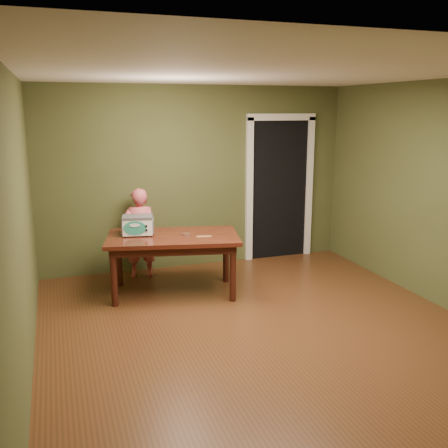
{
  "coord_description": "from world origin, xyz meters",
  "views": [
    {
      "loc": [
        -1.94,
        -4.39,
        2.27
      ],
      "look_at": [
        -0.1,
        1.0,
        0.95
      ],
      "focal_mm": 40.0,
      "sensor_mm": 36.0,
      "label": 1
    }
  ],
  "objects": [
    {
      "name": "child",
      "position": [
        -0.9,
        2.19,
        0.62
      ],
      "size": [
        0.49,
        0.35,
        1.24
      ],
      "primitive_type": "imported",
      "rotation": [
        0.0,
        0.0,
        3.01
      ],
      "color": "#E05C6A",
      "rests_on": "floor"
    },
    {
      "name": "baking_pan",
      "position": [
        -0.46,
        1.4,
        0.76
      ],
      "size": [
        0.1,
        0.1,
        0.02
      ],
      "color": "silver",
      "rests_on": "dining_table"
    },
    {
      "name": "toy_oven",
      "position": [
        -1.02,
        1.6,
        0.88
      ],
      "size": [
        0.43,
        0.33,
        0.24
      ],
      "rotation": [
        0.0,
        0.0,
        -0.2
      ],
      "color": "#4C4F54",
      "rests_on": "dining_table"
    },
    {
      "name": "doorway",
      "position": [
        1.3,
        2.78,
        1.06
      ],
      "size": [
        1.1,
        0.66,
        2.25
      ],
      "color": "black",
      "rests_on": "ground"
    },
    {
      "name": "dining_table",
      "position": [
        -0.62,
        1.44,
        0.65
      ],
      "size": [
        1.75,
        1.22,
        0.75
      ],
      "rotation": [
        0.0,
        0.0,
        -0.21
      ],
      "color": "#38110C",
      "rests_on": "floor"
    },
    {
      "name": "floor",
      "position": [
        0.0,
        0.0,
        0.0
      ],
      "size": [
        5.0,
        5.0,
        0.0
      ],
      "primitive_type": "plane",
      "color": "#552E18",
      "rests_on": "ground"
    },
    {
      "name": "room_shell",
      "position": [
        0.0,
        0.0,
        1.71
      ],
      "size": [
        4.52,
        5.02,
        2.61
      ],
      "color": "#47502A",
      "rests_on": "ground"
    },
    {
      "name": "spatula",
      "position": [
        -0.27,
        1.25,
        0.75
      ],
      "size": [
        0.18,
        0.07,
        0.01
      ],
      "primitive_type": "cube",
      "rotation": [
        0.0,
        0.0,
        -0.23
      ],
      "color": "tan",
      "rests_on": "dining_table"
    }
  ]
}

